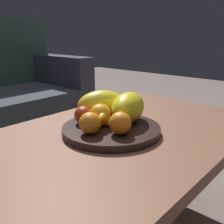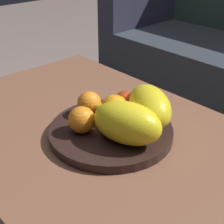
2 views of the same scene
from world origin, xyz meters
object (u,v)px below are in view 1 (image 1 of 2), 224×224
at_px(orange_left, 100,115).
at_px(banana_bunch, 102,117).
at_px(coffee_table, 114,146).
at_px(melon_large_front, 128,107).
at_px(apple_front, 83,115).
at_px(melon_smaller_beside, 101,104).
at_px(orange_front, 120,123).
at_px(fruit_bowl, 112,129).
at_px(orange_right, 90,123).

bearing_deg(orange_left, banana_bunch, 19.62).
bearing_deg(coffee_table, melon_large_front, 1.44).
distance_m(orange_left, apple_front, 0.07).
bearing_deg(coffee_table, banana_bunch, 98.35).
xyz_separation_m(melon_smaller_beside, orange_front, (-0.09, -0.17, -0.02)).
height_order(fruit_bowl, melon_large_front, melon_large_front).
bearing_deg(fruit_bowl, orange_left, 128.32).
xyz_separation_m(apple_front, banana_bunch, (0.04, -0.06, -0.01)).
relative_size(orange_front, apple_front, 1.15).
bearing_deg(banana_bunch, melon_smaller_beside, 44.73).
distance_m(melon_large_front, orange_right, 0.17).
height_order(coffee_table, melon_large_front, melon_large_front).
bearing_deg(orange_left, melon_smaller_beside, 40.99).
relative_size(orange_front, banana_bunch, 0.46).
xyz_separation_m(melon_large_front, orange_right, (-0.17, 0.02, -0.02)).
bearing_deg(melon_large_front, coffee_table, -178.56).
xyz_separation_m(orange_right, banana_bunch, (0.09, 0.03, -0.01)).
bearing_deg(orange_right, orange_front, -50.69).
bearing_deg(orange_front, coffee_table, 57.38).
bearing_deg(orange_right, orange_left, 21.05).
bearing_deg(orange_left, fruit_bowl, -51.68).
bearing_deg(fruit_bowl, apple_front, 116.76).
xyz_separation_m(coffee_table, melon_large_front, (0.08, 0.00, 0.12)).
height_order(coffee_table, fruit_bowl, fruit_bowl).
distance_m(melon_large_front, orange_front, 0.13).
bearing_deg(orange_front, apple_front, 92.39).
relative_size(orange_right, banana_bunch, 0.45).
relative_size(coffee_table, orange_right, 16.74).
distance_m(melon_smaller_beside, apple_front, 0.10).
bearing_deg(banana_bunch, apple_front, 122.21).
bearing_deg(orange_right, banana_bunch, 20.83).
bearing_deg(apple_front, banana_bunch, -57.79).
distance_m(coffee_table, orange_left, 0.12).
bearing_deg(orange_front, fruit_bowl, 60.02).
distance_m(coffee_table, banana_bunch, 0.11).
xyz_separation_m(melon_smaller_beside, orange_left, (-0.07, -0.06, -0.01)).
relative_size(melon_smaller_beside, orange_left, 2.34).
height_order(orange_front, banana_bunch, orange_front).
bearing_deg(apple_front, melon_smaller_beside, 0.83).
height_order(coffee_table, apple_front, apple_front).
height_order(coffee_table, melon_smaller_beside, melon_smaller_beside).
xyz_separation_m(melon_large_front, banana_bunch, (-0.08, 0.05, -0.03)).
bearing_deg(apple_front, fruit_bowl, -63.24).
height_order(orange_front, apple_front, orange_front).
height_order(melon_large_front, orange_left, melon_large_front).
bearing_deg(melon_large_front, banana_bunch, 149.27).
bearing_deg(orange_left, coffee_table, -65.07).
bearing_deg(melon_large_front, apple_front, 138.21).
relative_size(melon_large_front, apple_front, 2.90).
xyz_separation_m(melon_large_front, orange_left, (-0.10, 0.04, -0.02)).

